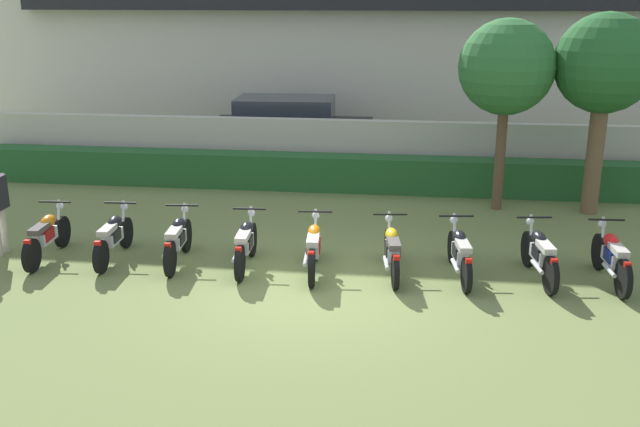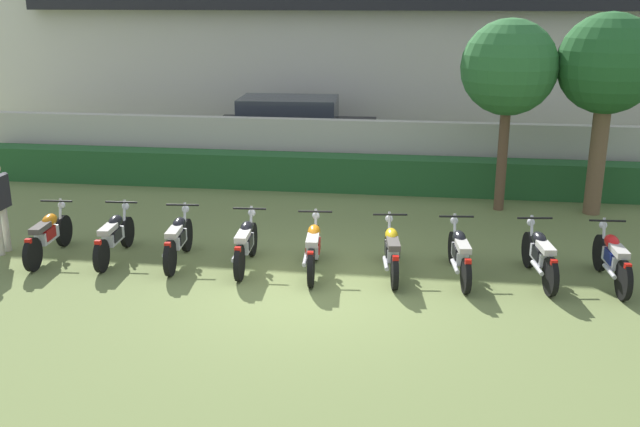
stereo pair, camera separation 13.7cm
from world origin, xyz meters
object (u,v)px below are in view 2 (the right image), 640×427
at_px(parked_car, 294,131).
at_px(motorcycle_in_row_5, 392,250).
at_px(motorcycle_in_row_7, 540,255).
at_px(motorcycle_in_row_0, 48,234).
at_px(motorcycle_in_row_2, 178,239).
at_px(motorcycle_in_row_4, 313,247).
at_px(tree_far_side, 608,67).
at_px(motorcycle_in_row_1, 114,236).
at_px(motorcycle_in_row_8, 612,258).
at_px(motorcycle_in_row_6, 460,253).
at_px(motorcycle_in_row_3, 246,243).
at_px(tree_near_inspector, 509,68).

distance_m(parked_car, motorcycle_in_row_5, 8.74).
bearing_deg(motorcycle_in_row_7, parked_car, 27.08).
bearing_deg(motorcycle_in_row_5, motorcycle_in_row_0, 83.29).
bearing_deg(motorcycle_in_row_2, motorcycle_in_row_4, -97.84).
height_order(motorcycle_in_row_4, motorcycle_in_row_5, motorcycle_in_row_4).
bearing_deg(motorcycle_in_row_5, tree_far_side, -52.07).
distance_m(motorcycle_in_row_1, motorcycle_in_row_7, 7.49).
relative_size(motorcycle_in_row_0, motorcycle_in_row_8, 1.00).
height_order(motorcycle_in_row_2, motorcycle_in_row_5, motorcycle_in_row_2).
bearing_deg(motorcycle_in_row_1, motorcycle_in_row_7, -93.46).
distance_m(tree_far_side, motorcycle_in_row_0, 11.63).
relative_size(parked_car, motorcycle_in_row_6, 2.38).
relative_size(tree_far_side, motorcycle_in_row_4, 2.26).
xyz_separation_m(motorcycle_in_row_3, motorcycle_in_row_8, (6.18, 0.09, 0.01)).
distance_m(tree_near_inspector, motorcycle_in_row_0, 9.87).
bearing_deg(parked_car, tree_far_side, -30.42).
height_order(tree_far_side, motorcycle_in_row_4, tree_far_side).
relative_size(parked_car, motorcycle_in_row_8, 2.39).
height_order(motorcycle_in_row_5, motorcycle_in_row_7, motorcycle_in_row_7).
xyz_separation_m(parked_car, tree_near_inspector, (5.35, -3.87, 2.19)).
xyz_separation_m(parked_car, motorcycle_in_row_6, (4.28, -8.12, -0.49)).
xyz_separation_m(tree_far_side, motorcycle_in_row_7, (-1.75, -4.18, -2.74)).
bearing_deg(motorcycle_in_row_8, motorcycle_in_row_2, 87.16).
bearing_deg(tree_far_side, motorcycle_in_row_3, -147.78).
height_order(motorcycle_in_row_0, motorcycle_in_row_3, motorcycle_in_row_3).
relative_size(tree_near_inspector, motorcycle_in_row_6, 2.17).
bearing_deg(tree_near_inspector, motorcycle_in_row_4, -129.21).
distance_m(tree_far_side, motorcycle_in_row_6, 5.91).
xyz_separation_m(tree_far_side, motorcycle_in_row_2, (-8.02, -4.22, -2.74)).
bearing_deg(motorcycle_in_row_1, parked_car, -16.66).
relative_size(motorcycle_in_row_0, motorcycle_in_row_7, 1.02).
xyz_separation_m(motorcycle_in_row_4, motorcycle_in_row_7, (3.81, 0.16, -0.00)).
distance_m(motorcycle_in_row_1, motorcycle_in_row_8, 8.66).
xyz_separation_m(tree_far_side, motorcycle_in_row_6, (-3.07, -4.23, -2.75)).
distance_m(motorcycle_in_row_5, motorcycle_in_row_8, 3.63).
relative_size(motorcycle_in_row_7, motorcycle_in_row_8, 0.99).
distance_m(parked_car, motorcycle_in_row_4, 8.44).
height_order(tree_far_side, motorcycle_in_row_5, tree_far_side).
distance_m(tree_near_inspector, motorcycle_in_row_6, 5.14).
distance_m(motorcycle_in_row_6, motorcycle_in_row_7, 1.33).
xyz_separation_m(motorcycle_in_row_2, motorcycle_in_row_4, (2.46, -0.12, 0.00)).
bearing_deg(motorcycle_in_row_1, motorcycle_in_row_5, -94.23).
bearing_deg(tree_far_side, motorcycle_in_row_5, -134.83).
bearing_deg(motorcycle_in_row_2, motorcycle_in_row_7, -94.76).
bearing_deg(tree_far_side, motorcycle_in_row_7, -112.72).
bearing_deg(motorcycle_in_row_5, motorcycle_in_row_6, -96.30).
relative_size(motorcycle_in_row_1, motorcycle_in_row_2, 1.02).
xyz_separation_m(motorcycle_in_row_0, motorcycle_in_row_6, (7.38, 0.08, -0.01)).
xyz_separation_m(motorcycle_in_row_4, motorcycle_in_row_5, (1.34, 0.09, -0.02)).
height_order(parked_car, motorcycle_in_row_2, parked_car).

